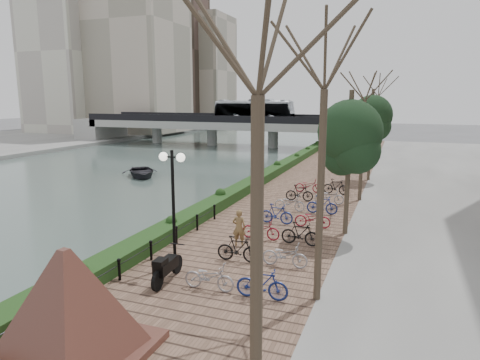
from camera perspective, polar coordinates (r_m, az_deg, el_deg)
The scene contains 14 objects.
ground at distance 15.99m, azimuth -22.00°, elevation -14.55°, with size 220.00×220.00×0.00m, color #59595B.
river_water at distance 43.94m, azimuth -14.54°, elevation 1.85°, with size 30.00×130.00×0.02m, color #4E615B.
promenade at distance 29.30m, azimuth 8.08°, elevation -1.84°, with size 8.00×75.00×0.50m, color brown.
hedge at distance 32.42m, azimuth 3.21°, elevation 0.48°, with size 1.10×56.00×0.60m, color #1E3D16.
chain_fence at distance 16.26m, azimuth -13.68°, elevation -10.35°, with size 0.10×14.10×0.70m.
granite_monument at distance 11.15m, azimuth -21.95°, elevation -15.18°, with size 5.29×5.29×2.77m.
lamppost at distance 15.58m, azimuth -8.96°, elevation -0.30°, with size 1.02×0.32×4.33m.
motorcycle at distance 14.96m, azimuth -9.65°, elevation -11.22°, with size 0.56×1.80×1.13m, color black, non-canonical shape.
pedestrian at distance 18.08m, azimuth -0.13°, elevation -6.37°, with size 0.57×0.38×1.58m, color brown.
bicycle_parking at distance 21.07m, azimuth 7.18°, elevation -4.84°, with size 2.40×17.32×1.00m.
street_trees at distance 23.40m, azimuth 15.29°, elevation 3.22°, with size 3.20×37.12×6.80m.
bridge at distance 60.42m, azimuth -2.64°, elevation 7.78°, with size 36.00×10.77×6.50m.
boat at distance 37.36m, azimuth -13.02°, elevation 1.08°, with size 3.07×4.30×0.89m, color #232328.
far_buildings at distance 92.73m, azimuth -14.02°, elevation 16.45°, with size 35.00×38.00×38.00m.
Camera 1 is at (10.12, -10.43, 6.66)m, focal length 32.00 mm.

